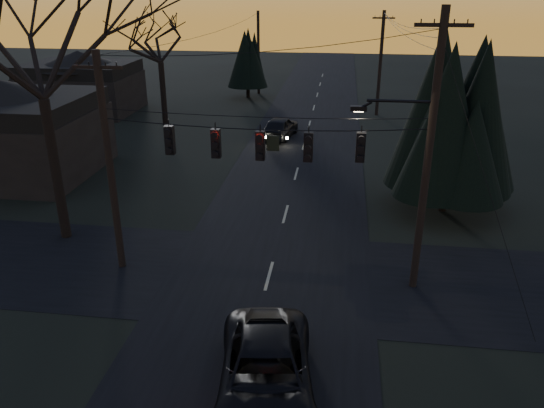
# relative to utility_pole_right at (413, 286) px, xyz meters

# --- Properties ---
(main_road) EXTENTS (8.00, 120.00, 0.02)m
(main_road) POSITION_rel_utility_pole_right_xyz_m (-5.50, 10.00, 0.01)
(main_road) COLOR black
(main_road) RESTS_ON ground
(cross_road) EXTENTS (60.00, 7.00, 0.02)m
(cross_road) POSITION_rel_utility_pole_right_xyz_m (-5.50, 0.00, 0.01)
(cross_road) COLOR black
(cross_road) RESTS_ON ground
(utility_pole_right) EXTENTS (5.00, 0.30, 10.00)m
(utility_pole_right) POSITION_rel_utility_pole_right_xyz_m (0.00, 0.00, 0.00)
(utility_pole_right) COLOR black
(utility_pole_right) RESTS_ON ground
(utility_pole_left) EXTENTS (1.80, 0.30, 8.50)m
(utility_pole_left) POSITION_rel_utility_pole_right_xyz_m (-11.50, 0.00, 0.00)
(utility_pole_left) COLOR black
(utility_pole_left) RESTS_ON ground
(utility_pole_far_r) EXTENTS (1.80, 0.30, 8.50)m
(utility_pole_far_r) POSITION_rel_utility_pole_right_xyz_m (0.00, 28.00, 0.00)
(utility_pole_far_r) COLOR black
(utility_pole_far_r) RESTS_ON ground
(utility_pole_far_l) EXTENTS (0.30, 0.30, 8.00)m
(utility_pole_far_l) POSITION_rel_utility_pole_right_xyz_m (-11.50, 36.00, 0.00)
(utility_pole_far_l) COLOR black
(utility_pole_far_l) RESTS_ON ground
(span_signal_assembly) EXTENTS (11.50, 0.44, 1.47)m
(span_signal_assembly) POSITION_rel_utility_pole_right_xyz_m (-5.74, 0.00, 5.34)
(span_signal_assembly) COLOR black
(span_signal_assembly) RESTS_ON ground
(bare_tree_left) EXTENTS (11.00, 11.00, 12.46)m
(bare_tree_left) POSITION_rel_utility_pole_right_xyz_m (-15.06, 2.26, 8.71)
(bare_tree_left) COLOR black
(bare_tree_left) RESTS_ON ground
(evergreen_right) EXTENTS (4.70, 4.70, 7.92)m
(evergreen_right) POSITION_rel_utility_pole_right_xyz_m (2.26, 7.51, 4.56)
(evergreen_right) COLOR black
(evergreen_right) RESTS_ON ground
(bare_tree_dist) EXTENTS (6.75, 6.75, 9.77)m
(bare_tree_dist) POSITION_rel_utility_pole_right_xyz_m (-16.98, 22.44, 6.82)
(bare_tree_dist) COLOR black
(bare_tree_dist) RESTS_ON ground
(evergreen_dist) EXTENTS (3.63, 3.63, 6.59)m
(evergreen_dist) POSITION_rel_utility_pole_right_xyz_m (-12.24, 33.92, 3.89)
(evergreen_dist) COLOR black
(evergreen_dist) RESTS_ON ground
(house_left_near) EXTENTS (10.00, 8.00, 5.60)m
(house_left_near) POSITION_rel_utility_pole_right_xyz_m (-22.50, 10.00, 2.80)
(house_left_near) COLOR black
(house_left_near) RESTS_ON ground
(house_left_far) EXTENTS (9.00, 7.00, 5.20)m
(house_left_far) POSITION_rel_utility_pole_right_xyz_m (-25.50, 26.00, 2.60)
(house_left_far) COLOR black
(house_left_far) RESTS_ON ground
(suv_near) EXTENTS (3.29, 5.88, 1.55)m
(suv_near) POSITION_rel_utility_pole_right_xyz_m (-4.70, -6.44, 0.78)
(suv_near) COLOR black
(suv_near) RESTS_ON ground
(sedan_oncoming_a) EXTENTS (2.57, 4.78, 1.55)m
(sedan_oncoming_a) POSITION_rel_utility_pole_right_xyz_m (-7.40, 19.83, 0.77)
(sedan_oncoming_a) COLOR black
(sedan_oncoming_a) RESTS_ON ground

